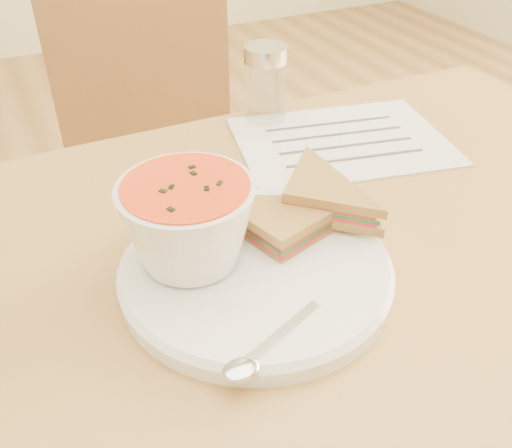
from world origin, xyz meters
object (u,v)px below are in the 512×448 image
dining_table (315,447)px  soup_bowl (189,227)px  plate (256,271)px  condiment_shaker (265,84)px  chair_far (166,213)px

dining_table → soup_bowl: size_ratio=7.74×
plate → soup_bowl: 0.08m
condiment_shaker → dining_table: bearing=-102.6°
dining_table → chair_far: size_ratio=1.18×
soup_bowl → condiment_shaker: condiment_shaker is taller
chair_far → condiment_shaker: condiment_shaker is taller
dining_table → plate: bearing=-176.5°
plate → condiment_shaker: bearing=62.0°
plate → soup_bowl: (-0.06, 0.03, 0.05)m
plate → condiment_shaker: (0.17, 0.32, 0.05)m
chair_far → soup_bowl: soup_bowl is taller
plate → soup_bowl: bearing=150.9°
dining_table → plate: 0.40m
dining_table → soup_bowl: soup_bowl is taller
dining_table → plate: size_ratio=3.69×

